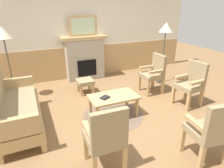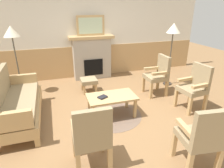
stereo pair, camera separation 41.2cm
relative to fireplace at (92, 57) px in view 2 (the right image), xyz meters
The scene contains 15 objects.
ground_plane 2.44m from the fireplace, 90.00° to the right, with size 14.00×14.00×0.00m, color olive.
wall_back 0.70m from the fireplace, 90.00° to the left, with size 7.20×0.14×2.70m.
fireplace is the anchor object (origin of this frame).
framed_picture 0.91m from the fireplace, 90.00° to the left, with size 0.80×0.04×0.56m.
couch 2.77m from the fireplace, 132.90° to the right, with size 0.70×1.80×0.98m.
coffee_table 2.35m from the fireplace, 92.84° to the right, with size 0.96×0.56×0.44m.
round_rug 2.42m from the fireplace, 92.84° to the right, with size 1.23×1.23×0.01m, color brown.
book_on_table 2.38m from the fireplace, 97.40° to the right, with size 0.17×0.13×0.03m, color black.
footstool 1.15m from the fireplace, 107.12° to the right, with size 0.40×0.40×0.36m.
armchair_near_fireplace 3.06m from the fireplace, 57.26° to the right, with size 0.53×0.53×0.98m.
armchair_by_window_left 2.12m from the fireplace, 51.98° to the right, with size 0.48×0.48×0.98m.
armchair_front_left 4.06m from the fireplace, 81.62° to the right, with size 0.54×0.54×0.98m.
armchair_front_center 3.65m from the fireplace, 102.30° to the right, with size 0.49×0.49×0.98m.
floor_lamp_by_couch 2.22m from the fireplace, 162.08° to the right, with size 0.36×0.36×1.68m.
floor_lamp_by_chairs 2.40m from the fireplace, 32.02° to the right, with size 0.36×0.36×1.68m.
Camera 2 is at (-1.16, -3.28, 2.12)m, focal length 31.15 mm.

